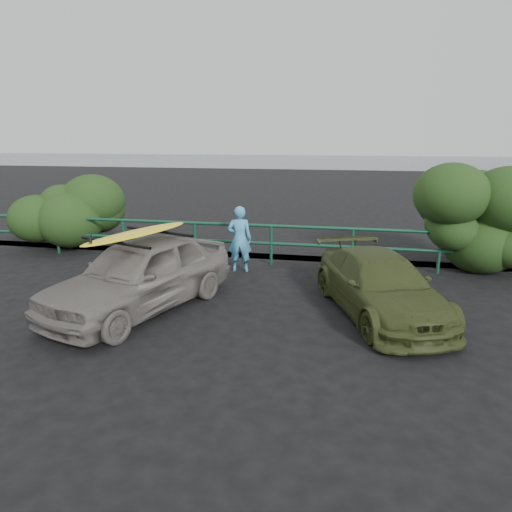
{
  "coord_description": "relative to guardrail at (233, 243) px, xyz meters",
  "views": [
    {
      "loc": [
        2.82,
        -6.0,
        3.15
      ],
      "look_at": [
        1.23,
        1.93,
        1.03
      ],
      "focal_mm": 32.0,
      "sensor_mm": 36.0,
      "label": 1
    }
  ],
  "objects": [
    {
      "name": "guardrail",
      "position": [
        0.0,
        0.0,
        0.0
      ],
      "size": [
        14.0,
        0.08,
        1.04
      ],
      "primitive_type": null,
      "color": "#144930",
      "rests_on": "ground"
    },
    {
      "name": "ground",
      "position": [
        0.0,
        -5.0,
        -0.52
      ],
      "size": [
        80.0,
        80.0,
        0.0
      ],
      "primitive_type": "plane",
      "color": "black"
    },
    {
      "name": "ocean",
      "position": [
        0.0,
        55.0,
        -0.52
      ],
      "size": [
        200.0,
        200.0,
        0.0
      ],
      "primitive_type": "plane",
      "color": "#535C65",
      "rests_on": "ground"
    },
    {
      "name": "surfboard",
      "position": [
        -0.86,
        -3.52,
        0.94
      ],
      "size": [
        1.32,
        2.54,
        0.07
      ],
      "primitive_type": "ellipsoid",
      "rotation": [
        0.0,
        0.0,
        -0.34
      ],
      "color": "yellow",
      "rests_on": "roof_rack"
    },
    {
      "name": "shrub_left",
      "position": [
        -4.8,
        0.4,
        0.5
      ],
      "size": [
        3.2,
        2.4,
        2.04
      ],
      "primitive_type": null,
      "color": "#234017",
      "rests_on": "ground"
    },
    {
      "name": "roof_rack",
      "position": [
        -0.86,
        -3.52,
        0.88
      ],
      "size": [
        1.93,
        1.63,
        0.05
      ],
      "primitive_type": null,
      "rotation": [
        0.0,
        0.0,
        -0.34
      ],
      "color": "black",
      "rests_on": "sedan"
    },
    {
      "name": "shrub_right",
      "position": [
        5.0,
        0.5,
        0.65
      ],
      "size": [
        3.2,
        2.4,
        2.33
      ],
      "primitive_type": null,
      "color": "#234017",
      "rests_on": "ground"
    },
    {
      "name": "olive_vehicle",
      "position": [
        3.47,
        -2.86,
        0.03
      ],
      "size": [
        2.75,
        4.06,
        1.09
      ],
      "primitive_type": "imported",
      "rotation": [
        0.0,
        0.0,
        0.36
      ],
      "color": "#3A451E",
      "rests_on": "ground"
    },
    {
      "name": "man",
      "position": [
        0.35,
        -0.7,
        0.27
      ],
      "size": [
        0.63,
        0.46,
        1.58
      ],
      "primitive_type": "imported",
      "rotation": [
        0.0,
        0.0,
        3.29
      ],
      "color": "#47A4D5",
      "rests_on": "ground"
    },
    {
      "name": "sedan",
      "position": [
        -0.86,
        -3.52,
        0.16
      ],
      "size": [
        2.86,
        4.33,
        1.37
      ],
      "primitive_type": "imported",
      "rotation": [
        0.0,
        0.0,
        -0.34
      ],
      "color": "slate",
      "rests_on": "ground"
    }
  ]
}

